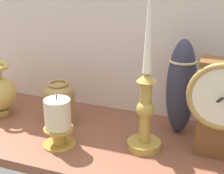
{
  "coord_description": "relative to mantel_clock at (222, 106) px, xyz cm",
  "views": [
    {
      "loc": [
        29.13,
        -72.56,
        43.84
      ],
      "look_at": [
        1.8,
        0.0,
        14.0
      ],
      "focal_mm": 55.27,
      "sensor_mm": 36.0,
      "label": 1
    }
  ],
  "objects": [
    {
      "name": "brass_vase_jar",
      "position": [
        -42.4,
        2.27,
        -6.27
      ],
      "size": [
        8.8,
        8.8,
        11.89
      ],
      "color": "#A27D4A",
      "rests_on": "ground_plane"
    },
    {
      "name": "tall_ceramic_vase",
      "position": [
        -10.51,
        8.17,
        0.21
      ],
      "size": [
        7.45,
        7.45,
        25.02
      ],
      "color": "#32334C",
      "rests_on": "ground_plane"
    },
    {
      "name": "pillar_candle_front",
      "position": [
        -36.59,
        -8.92,
        -6.0
      ],
      "size": [
        8.06,
        8.06,
        13.24
      ],
      "color": "#B58E39",
      "rests_on": "ground_plane"
    },
    {
      "name": "mantel_clock",
      "position": [
        0.0,
        0.0,
        0.0
      ],
      "size": [
        15.49,
        9.2,
        23.21
      ],
      "color": "brown",
      "rests_on": "ground_plane"
    },
    {
      "name": "candlestick_tall_left",
      "position": [
        -16.65,
        -3.02,
        -0.26
      ],
      "size": [
        8.22,
        8.22,
        41.04
      ],
      "color": "#B29140",
      "rests_on": "ground_plane"
    },
    {
      "name": "ground_plane",
      "position": [
        -27.38,
        -1.32,
        -13.65
      ],
      "size": [
        100.0,
        36.0,
        2.4
      ],
      "primitive_type": "cube",
      "color": "brown"
    }
  ]
}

